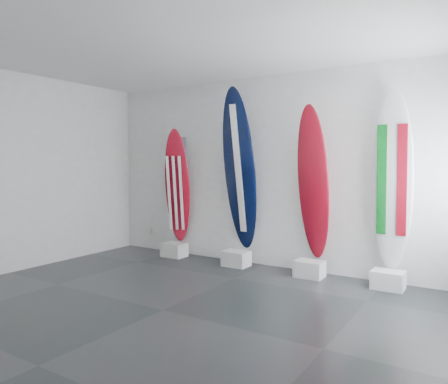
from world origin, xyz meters
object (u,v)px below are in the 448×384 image
Objects in this scene: surfboard_swiss at (313,183)px; surfboard_usa at (177,186)px; surfboard_navy at (240,170)px; surfboard_italy at (392,180)px.

surfboard_usa is at bearing -168.13° from surfboard_swiss.
surfboard_navy is at bearing -16.35° from surfboard_usa.
surfboard_usa is 0.85× the size of surfboard_italy.
surfboard_swiss is at bearing -16.35° from surfboard_usa.
surfboard_italy reaches higher than surfboard_usa.
surfboard_navy reaches higher than surfboard_swiss.
surfboard_swiss reaches higher than surfboard_usa.
surfboard_navy is at bearing -173.87° from surfboard_italy.
surfboard_usa is 3.57m from surfboard_italy.
surfboard_italy is at bearing 11.87° from surfboard_swiss.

